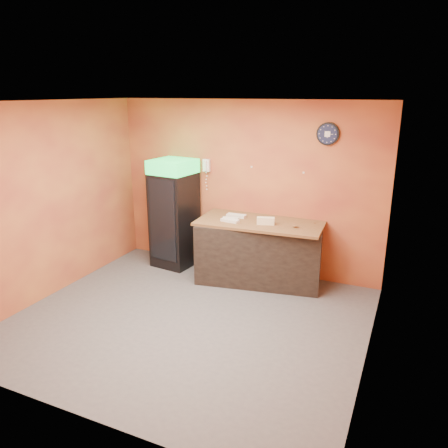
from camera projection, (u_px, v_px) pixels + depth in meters
The scene contains 15 objects.
floor at pixel (189, 320), 5.81m from camera, with size 4.50×4.50×0.00m, color #47474C.
back_wall at pixel (246, 188), 7.14m from camera, with size 4.50×0.02×2.80m, color #CA7939.
left_wall at pixel (49, 201), 6.28m from camera, with size 0.02×4.00×2.80m, color #CA7939.
right_wall at pixel (377, 244), 4.52m from camera, with size 0.02×4.00×2.80m, color #CA7939.
ceiling at pixel (184, 102), 4.99m from camera, with size 4.50×4.00×0.02m, color white.
beverage_cooler at pixel (173, 215), 7.40m from camera, with size 0.72×0.72×1.84m.
prep_counter at pixel (259, 253), 6.88m from camera, with size 1.90×0.85×0.95m, color black.
wall_clock at pixel (328, 134), 6.35m from camera, with size 0.33×0.06×0.33m.
wall_phone at pixel (206, 165), 7.27m from camera, with size 0.11×0.10×0.21m.
butcher_paper at pixel (260, 222), 6.74m from camera, with size 1.93×0.94×0.04m, color brown.
sub_roll_stack at pixel (266, 221), 6.55m from camera, with size 0.28×0.16×0.11m.
wrapped_sandwich_left at pixel (231, 219), 6.81m from camera, with size 0.25×0.10×0.04m, color silver.
wrapped_sandwich_mid at pixel (230, 220), 6.70m from camera, with size 0.28×0.11×0.04m, color silver.
wrapped_sandwich_right at pixel (236, 216), 6.95m from camera, with size 0.31×0.12×0.04m, color silver.
kitchen_tool at pixel (266, 220), 6.67m from camera, with size 0.06×0.06×0.06m, color silver.
Camera 1 is at (2.54, -4.54, 2.91)m, focal length 35.00 mm.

